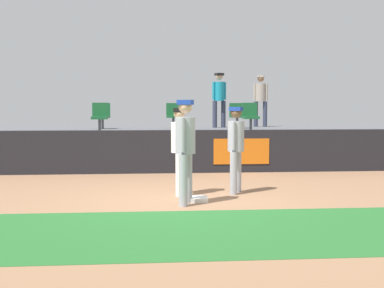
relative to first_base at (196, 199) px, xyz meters
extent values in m
plane|color=#936B4C|center=(-0.23, 0.07, -0.04)|extent=(60.00, 60.00, 0.00)
cube|color=#26662B|center=(-0.23, -2.25, -0.04)|extent=(18.00, 2.80, 0.01)
cube|color=white|center=(0.00, 0.00, 0.00)|extent=(0.40, 0.40, 0.08)
cylinder|color=white|center=(-0.26, 0.85, 0.39)|extent=(0.15, 0.15, 0.86)
cylinder|color=white|center=(-0.29, 0.54, 0.39)|extent=(0.15, 0.15, 0.86)
cylinder|color=white|center=(-0.28, 0.69, 1.12)|extent=(0.36, 0.36, 0.60)
sphere|color=tan|center=(-0.28, 0.69, 1.59)|extent=(0.22, 0.22, 0.22)
cube|color=black|center=(-0.28, 0.69, 1.66)|extent=(0.25, 0.25, 0.08)
cylinder|color=white|center=(-0.26, 0.89, 1.14)|extent=(0.09, 0.09, 0.56)
cylinder|color=white|center=(-0.29, 0.49, 1.14)|extent=(0.09, 0.09, 0.56)
ellipsoid|color=brown|center=(-0.16, 0.88, 0.89)|extent=(0.14, 0.21, 0.28)
cylinder|color=#9EA3AD|center=(0.94, 0.94, 0.39)|extent=(0.15, 0.15, 0.86)
cylinder|color=#9EA3AD|center=(0.81, 0.65, 0.39)|extent=(0.15, 0.15, 0.86)
cylinder|color=#9EA3AD|center=(0.88, 0.80, 1.13)|extent=(0.45, 0.45, 0.61)
sphere|color=brown|center=(0.88, 0.80, 1.61)|extent=(0.23, 0.23, 0.23)
cube|color=#193899|center=(0.88, 0.80, 1.68)|extent=(0.32, 0.32, 0.08)
cylinder|color=#9EA3AD|center=(0.96, 0.98, 1.15)|extent=(0.09, 0.09, 0.57)
cylinder|color=#9EA3AD|center=(0.79, 0.61, 1.15)|extent=(0.09, 0.09, 0.57)
cylinder|color=#9EA3AD|center=(-0.17, -0.13, 0.42)|extent=(0.16, 0.16, 0.93)
cylinder|color=#9EA3AD|center=(-0.28, -0.45, 0.42)|extent=(0.16, 0.16, 0.93)
cylinder|color=#9EA3AD|center=(-0.22, -0.29, 1.21)|extent=(0.46, 0.46, 0.65)
sphere|color=tan|center=(-0.22, -0.29, 1.73)|extent=(0.24, 0.24, 0.24)
cube|color=#193899|center=(-0.22, -0.29, 1.80)|extent=(0.32, 0.32, 0.08)
cylinder|color=#9EA3AD|center=(-0.15, -0.09, 1.24)|extent=(0.09, 0.09, 0.61)
cylinder|color=#9EA3AD|center=(-0.29, -0.50, 1.24)|extent=(0.09, 0.09, 0.61)
cube|color=black|center=(-0.23, 4.08, 0.53)|extent=(18.00, 0.24, 1.14)
cube|color=orange|center=(1.57, 3.96, 0.53)|extent=(1.50, 0.02, 0.68)
cube|color=#59595E|center=(-0.23, 6.65, 0.48)|extent=(18.00, 4.80, 1.04)
cylinder|color=#4C4C51|center=(-2.39, 7.25, 1.20)|extent=(0.08, 0.08, 0.40)
cube|color=#19592D|center=(-2.39, 7.25, 1.40)|extent=(0.47, 0.44, 0.08)
cube|color=#19592D|center=(-2.39, 7.44, 1.64)|extent=(0.47, 0.06, 0.40)
cylinder|color=#4C4C51|center=(-2.31, 5.45, 1.20)|extent=(0.08, 0.08, 0.40)
cube|color=#19592D|center=(-2.31, 5.45, 1.40)|extent=(0.45, 0.44, 0.08)
cube|color=#19592D|center=(-2.31, 5.64, 1.64)|extent=(0.45, 0.06, 0.40)
cylinder|color=#4C4C51|center=(2.03, 7.25, 1.20)|extent=(0.08, 0.08, 0.40)
cube|color=#19592D|center=(2.03, 7.25, 1.40)|extent=(0.46, 0.44, 0.08)
cube|color=#19592D|center=(2.03, 7.44, 1.64)|extent=(0.46, 0.06, 0.40)
cylinder|color=#4C4C51|center=(-0.09, 7.25, 1.20)|extent=(0.08, 0.08, 0.40)
cube|color=#19592D|center=(-0.09, 7.25, 1.40)|extent=(0.45, 0.44, 0.08)
cube|color=#19592D|center=(-0.09, 7.44, 1.64)|extent=(0.45, 0.06, 0.40)
cylinder|color=#4C4C51|center=(2.12, 5.45, 1.20)|extent=(0.08, 0.08, 0.40)
cube|color=#19592D|center=(2.12, 5.45, 1.40)|extent=(0.45, 0.44, 0.08)
cube|color=#19592D|center=(2.12, 5.64, 1.64)|extent=(0.45, 0.06, 0.40)
cylinder|color=#33384C|center=(3.25, 8.50, 1.45)|extent=(0.15, 0.15, 0.90)
cylinder|color=#33384C|center=(2.94, 8.59, 1.45)|extent=(0.15, 0.15, 0.90)
cylinder|color=#A5998C|center=(3.09, 8.55, 2.22)|extent=(0.44, 0.44, 0.64)
sphere|color=#8C6647|center=(3.09, 8.55, 2.72)|extent=(0.24, 0.24, 0.24)
cube|color=#A5998C|center=(3.09, 8.55, 2.80)|extent=(0.31, 0.31, 0.08)
cylinder|color=#A5998C|center=(3.30, 8.48, 2.24)|extent=(0.09, 0.09, 0.60)
cylinder|color=#A5998C|center=(2.89, 8.61, 2.24)|extent=(0.09, 0.09, 0.60)
cylinder|color=#33384C|center=(1.68, 8.02, 1.46)|extent=(0.16, 0.16, 0.92)
cylinder|color=#33384C|center=(1.36, 7.90, 1.46)|extent=(0.16, 0.16, 0.92)
cylinder|color=teal|center=(1.52, 7.96, 2.24)|extent=(0.45, 0.45, 0.65)
sphere|color=tan|center=(1.52, 7.96, 2.74)|extent=(0.24, 0.24, 0.24)
cube|color=black|center=(1.52, 7.96, 2.82)|extent=(0.32, 0.32, 0.08)
cylinder|color=teal|center=(1.72, 8.03, 2.26)|extent=(0.09, 0.09, 0.60)
cylinder|color=teal|center=(1.32, 7.89, 2.26)|extent=(0.09, 0.09, 0.60)
camera|label=1|loc=(-0.86, -9.25, 1.74)|focal=47.11mm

